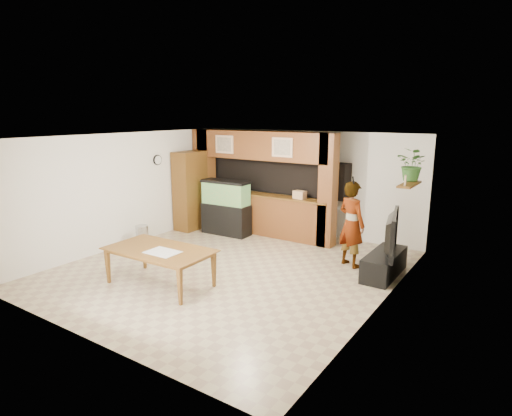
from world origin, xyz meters
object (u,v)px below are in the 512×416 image
Objects in this scene: pantry_cabinet at (190,191)px; aquarium at (226,208)px; television at (386,233)px; dining_table at (159,268)px; person at (351,224)px.

aquarium is at bearing 5.17° from pantry_cabinet.
television is (4.24, -0.61, 0.17)m from aquarium.
pantry_cabinet is 1.48× the size of aquarium.
television is 0.71× the size of dining_table.
dining_table is (2.14, -3.22, -0.69)m from pantry_cabinet.
aquarium is 1.01× the size of television.
aquarium is 4.29m from television.
dining_table is (1.03, -3.32, -0.34)m from aquarium.
person is 0.90× the size of dining_table.
aquarium is at bearing 105.75° from dining_table.
television is at bearing -168.66° from person.
television is 4.24m from dining_table.
pantry_cabinet is at bearing -177.31° from aquarium.
dining_table is at bearing -56.46° from pantry_cabinet.
dining_table is (-3.21, -2.72, -0.51)m from television.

